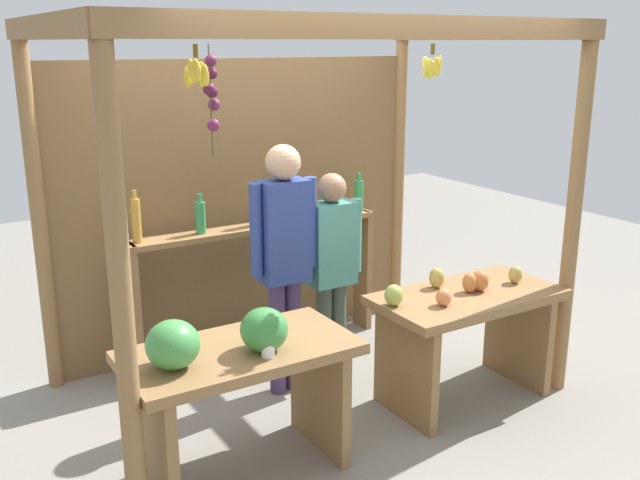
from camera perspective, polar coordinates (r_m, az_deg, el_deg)
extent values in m
plane|color=gray|center=(5.02, -1.12, -11.61)|extent=(12.00, 12.00, 0.00)
cylinder|color=olive|center=(3.22, -15.66, -4.63)|extent=(0.10, 0.10, 2.43)
cylinder|color=olive|center=(4.87, 19.69, 1.84)|extent=(0.10, 0.10, 2.43)
cylinder|color=olive|center=(4.96, -21.69, 1.88)|extent=(0.10, 0.10, 2.43)
cylinder|color=olive|center=(6.15, 6.32, 5.40)|extent=(0.10, 0.10, 2.43)
cube|color=olive|center=(3.70, 6.24, 16.65)|extent=(3.04, 0.12, 0.12)
cube|color=olive|center=(3.93, -20.88, 15.70)|extent=(0.12, 1.94, 0.12)
cube|color=olive|center=(5.36, 12.97, 16.03)|extent=(0.12, 1.94, 0.12)
cube|color=brown|center=(5.43, -6.23, 2.72)|extent=(2.94, 0.04, 2.19)
cylinder|color=brown|center=(4.06, 9.04, 14.91)|extent=(0.02, 0.02, 0.06)
ellipsoid|color=yellow|center=(4.08, 9.48, 13.71)|extent=(0.04, 0.06, 0.11)
ellipsoid|color=yellow|center=(4.08, 9.06, 13.31)|extent=(0.06, 0.07, 0.12)
ellipsoid|color=yellow|center=(4.09, 8.63, 13.44)|extent=(0.08, 0.04, 0.11)
ellipsoid|color=yellow|center=(4.06, 8.65, 13.54)|extent=(0.07, 0.06, 0.12)
ellipsoid|color=yellow|center=(4.05, 8.48, 13.67)|extent=(0.05, 0.07, 0.12)
ellipsoid|color=yellow|center=(4.04, 8.81, 13.43)|extent=(0.05, 0.07, 0.12)
ellipsoid|color=yellow|center=(4.04, 9.05, 13.53)|extent=(0.07, 0.06, 0.12)
ellipsoid|color=yellow|center=(4.03, 9.40, 13.59)|extent=(0.06, 0.04, 0.11)
ellipsoid|color=yellow|center=(4.06, 9.52, 13.59)|extent=(0.06, 0.07, 0.12)
cylinder|color=brown|center=(3.28, -9.96, 14.73)|extent=(0.02, 0.02, 0.06)
ellipsoid|color=gold|center=(3.29, -9.39, 12.84)|extent=(0.04, 0.07, 0.11)
ellipsoid|color=gold|center=(3.32, -9.76, 13.14)|extent=(0.07, 0.06, 0.11)
ellipsoid|color=gold|center=(3.31, -10.18, 12.93)|extent=(0.07, 0.04, 0.11)
ellipsoid|color=gold|center=(3.29, -10.58, 12.77)|extent=(0.06, 0.07, 0.11)
ellipsoid|color=gold|center=(3.25, -10.25, 13.26)|extent=(0.05, 0.05, 0.11)
ellipsoid|color=gold|center=(3.25, -9.82, 13.31)|extent=(0.06, 0.04, 0.11)
ellipsoid|color=gold|center=(3.27, -9.22, 12.94)|extent=(0.05, 0.05, 0.11)
cylinder|color=#4C422D|center=(3.62, -8.77, 10.96)|extent=(0.01, 0.01, 0.55)
sphere|color=#511938|center=(3.61, -8.77, 14.05)|extent=(0.06, 0.06, 0.06)
sphere|color=#47142D|center=(3.62, -8.67, 13.09)|extent=(0.06, 0.06, 0.06)
sphere|color=#47142D|center=(3.59, -8.89, 11.87)|extent=(0.06, 0.06, 0.06)
sphere|color=#47142D|center=(3.62, -8.67, 11.68)|extent=(0.06, 0.06, 0.06)
sphere|color=#601E42|center=(3.66, -8.50, 10.70)|extent=(0.06, 0.06, 0.06)
sphere|color=#601E42|center=(3.62, -8.55, 9.10)|extent=(0.06, 0.06, 0.06)
cube|color=olive|center=(3.82, -6.45, -8.97)|extent=(1.24, 0.64, 0.06)
cube|color=olive|center=(3.84, -13.20, -15.47)|extent=(0.06, 0.58, 0.68)
cube|color=olive|center=(4.20, -0.04, -12.17)|extent=(0.06, 0.58, 0.68)
ellipsoid|color=#429347|center=(3.59, -11.74, -8.23)|extent=(0.29, 0.29, 0.25)
ellipsoid|color=#38843D|center=(3.72, -4.51, -7.19)|extent=(0.30, 0.30, 0.23)
cylinder|color=white|center=(3.67, -4.19, -8.68)|extent=(0.07, 0.07, 0.09)
cube|color=olive|center=(4.68, 11.79, -4.50)|extent=(1.24, 0.64, 0.06)
cube|color=olive|center=(4.52, 6.88, -10.13)|extent=(0.06, 0.58, 0.68)
cube|color=olive|center=(5.15, 15.62, -7.32)|extent=(0.06, 0.58, 0.68)
ellipsoid|color=#E07F47|center=(4.40, 9.90, -4.55)|extent=(0.12, 0.12, 0.11)
ellipsoid|color=#CC7038|center=(4.70, 12.73, -3.21)|extent=(0.15, 0.15, 0.14)
ellipsoid|color=#B79E47|center=(4.70, 9.36, -3.02)|extent=(0.14, 0.14, 0.14)
ellipsoid|color=#A8B24C|center=(4.36, 5.94, -4.43)|extent=(0.12, 0.12, 0.13)
ellipsoid|color=#B79E47|center=(4.91, 15.41, -2.69)|extent=(0.11, 0.11, 0.12)
ellipsoid|color=#CC7038|center=(4.66, 11.93, -3.39)|extent=(0.12, 0.12, 0.13)
cube|color=olive|center=(5.06, -14.70, -5.76)|extent=(0.05, 0.20, 1.00)
cube|color=olive|center=(5.85, 3.46, -2.32)|extent=(0.05, 0.20, 1.00)
cube|color=olive|center=(5.24, -5.06, 0.99)|extent=(1.91, 0.22, 0.04)
cylinder|color=gold|center=(4.88, -14.55, 1.49)|extent=(0.06, 0.06, 0.30)
cylinder|color=gold|center=(4.84, -14.70, 3.55)|extent=(0.03, 0.03, 0.06)
cylinder|color=#338C4C|center=(5.03, -9.58, 1.77)|extent=(0.07, 0.07, 0.22)
cylinder|color=#338C4C|center=(5.00, -9.65, 3.35)|extent=(0.03, 0.03, 0.06)
cylinder|color=silver|center=(5.21, -5.04, 2.63)|extent=(0.08, 0.08, 0.27)
cylinder|color=silver|center=(5.17, -5.08, 4.40)|extent=(0.04, 0.04, 0.06)
cylinder|color=#994C1E|center=(5.41, -0.83, 3.10)|extent=(0.08, 0.08, 0.25)
cylinder|color=#994C1E|center=(5.38, -0.84, 4.70)|extent=(0.03, 0.03, 0.06)
cylinder|color=#338C4C|center=(5.66, 3.13, 3.58)|extent=(0.08, 0.08, 0.24)
cylinder|color=#338C4C|center=(5.63, 3.15, 5.08)|extent=(0.03, 0.03, 0.06)
cylinder|color=#483660|center=(4.79, -3.43, -7.85)|extent=(0.11, 0.11, 0.79)
cylinder|color=#483660|center=(4.84, -2.17, -7.56)|extent=(0.11, 0.11, 0.79)
cube|color=#2D428C|center=(4.57, -2.92, 0.71)|extent=(0.32, 0.19, 0.67)
cylinder|color=#2D428C|center=(4.48, -5.17, 0.77)|extent=(0.08, 0.08, 0.60)
cylinder|color=#2D428C|center=(4.66, -0.77, 1.44)|extent=(0.08, 0.08, 0.60)
sphere|color=tan|center=(4.48, -3.00, 6.25)|extent=(0.23, 0.23, 0.23)
cylinder|color=#445243|center=(5.02, 0.32, -7.32)|extent=(0.11, 0.11, 0.68)
cylinder|color=#445243|center=(5.08, 1.48, -7.04)|extent=(0.11, 0.11, 0.68)
cube|color=teal|center=(4.84, 0.93, -0.29)|extent=(0.32, 0.19, 0.58)
cylinder|color=teal|center=(4.73, -1.11, -0.30)|extent=(0.08, 0.08, 0.52)
cylinder|color=teal|center=(4.94, 2.89, 0.37)|extent=(0.08, 0.08, 0.52)
sphere|color=#997051|center=(4.75, 0.95, 4.21)|extent=(0.20, 0.20, 0.20)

